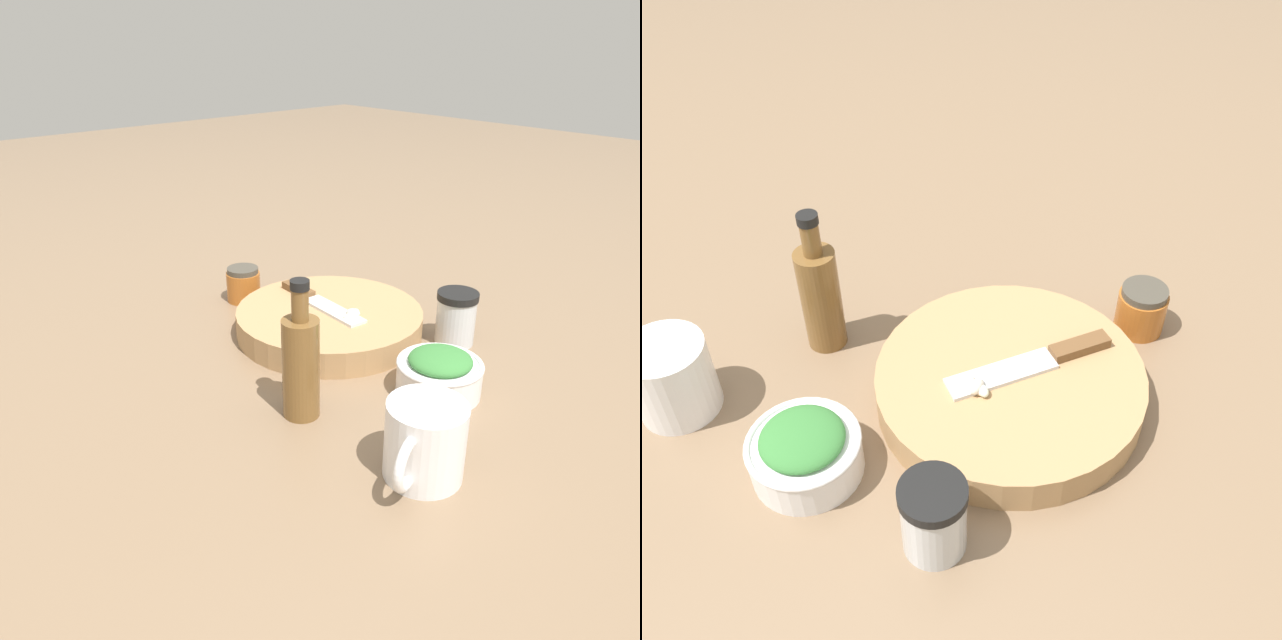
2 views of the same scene
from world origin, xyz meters
TOP-DOWN VIEW (x-y plane):
  - ground_plane at (0.00, 0.00)m, footprint 5.00×5.00m
  - cutting_board at (0.03, -0.09)m, footprint 0.32×0.32m
  - chef_knife at (0.07, -0.09)m, footprint 0.21×0.05m
  - garlic_cloves at (-0.02, -0.09)m, footprint 0.03×0.04m
  - herb_bowl at (-0.22, -0.07)m, footprint 0.12×0.12m
  - spice_jar at (-0.14, -0.22)m, footprint 0.07×0.07m
  - coffee_mug at (-0.32, 0.09)m, footprint 0.09×0.13m
  - honey_jar at (0.24, -0.06)m, footprint 0.06×0.06m
  - oil_bottle at (-0.13, 0.11)m, footprint 0.05×0.05m

SIDE VIEW (x-z plane):
  - ground_plane at x=0.00m, z-range 0.00..0.00m
  - cutting_board at x=0.03m, z-range 0.00..0.04m
  - herb_bowl at x=-0.22m, z-range 0.00..0.06m
  - honey_jar at x=0.24m, z-range 0.00..0.06m
  - spice_jar at x=-0.14m, z-range 0.00..0.09m
  - coffee_mug at x=-0.32m, z-range 0.00..0.10m
  - chef_knife at x=0.07m, z-range 0.04..0.05m
  - garlic_cloves at x=-0.02m, z-range 0.04..0.06m
  - oil_bottle at x=-0.13m, z-range -0.02..0.18m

